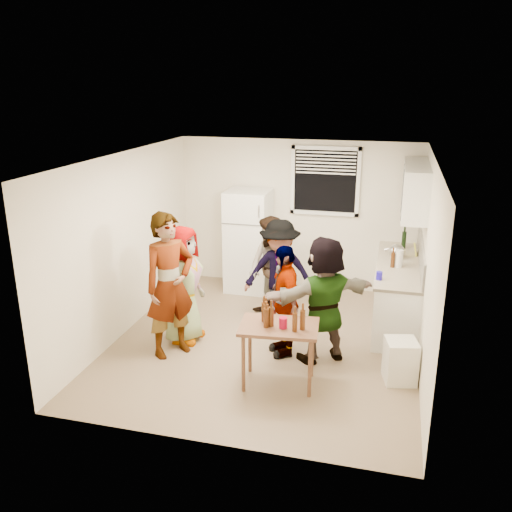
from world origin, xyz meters
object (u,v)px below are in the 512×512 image
(red_cup, at_px, (283,328))
(beer_bottle_table, at_px, (295,331))
(blue_cup, at_px, (379,280))
(guest_black, at_px, (283,352))
(wine_bottle, at_px, (403,249))
(guest_back_left, at_px, (271,319))
(guest_stripe, at_px, (173,352))
(guest_grey, at_px, (186,339))
(kettle, at_px, (396,258))
(trash_bin, at_px, (400,362))
(refrigerator, at_px, (249,241))
(beer_bottle_counter, at_px, (392,267))
(guest_back_right, at_px, (279,322))
(serving_table, at_px, (278,383))
(guest_orange, at_px, (321,358))

(red_cup, bearing_deg, beer_bottle_table, -20.55)
(blue_cup, xyz_separation_m, guest_black, (-1.14, -0.63, -0.90))
(wine_bottle, relative_size, guest_back_left, 0.17)
(guest_stripe, relative_size, guest_back_left, 1.21)
(blue_cup, relative_size, guest_grey, 0.07)
(kettle, xyz_separation_m, trash_bin, (0.12, -1.99, -0.65))
(refrigerator, relative_size, guest_grey, 1.05)
(kettle, bearing_deg, beer_bottle_counter, -71.38)
(guest_grey, bearing_deg, guest_black, -86.95)
(trash_bin, bearing_deg, guest_black, 166.85)
(refrigerator, height_order, beer_bottle_table, refrigerator)
(guest_grey, height_order, guest_black, guest_grey)
(kettle, distance_m, red_cup, 2.74)
(wine_bottle, bearing_deg, blue_cup, -101.60)
(guest_grey, distance_m, guest_back_left, 1.36)
(wine_bottle, bearing_deg, beer_bottle_counter, -98.91)
(wine_bottle, height_order, guest_back_right, wine_bottle)
(kettle, bearing_deg, red_cup, -91.21)
(beer_bottle_table, relative_size, guest_grey, 0.14)
(wine_bottle, bearing_deg, serving_table, -115.09)
(guest_stripe, distance_m, guest_back_right, 1.69)
(trash_bin, bearing_deg, refrigerator, 135.71)
(beer_bottle_counter, distance_m, guest_orange, 1.71)
(guest_back_right, bearing_deg, trash_bin, -44.12)
(kettle, relative_size, guest_orange, 0.16)
(wine_bottle, xyz_separation_m, guest_back_left, (-1.85, -1.16, -0.90))
(beer_bottle_table, bearing_deg, trash_bin, 24.12)
(red_cup, bearing_deg, serving_table, 136.49)
(wine_bottle, distance_m, guest_back_right, 2.30)
(guest_back_left, bearing_deg, red_cup, -32.65)
(beer_bottle_table, distance_m, red_cup, 0.15)
(serving_table, xyz_separation_m, guest_black, (-0.09, 0.76, 0.00))
(guest_stripe, xyz_separation_m, guest_back_left, (1.00, 1.34, 0.00))
(trash_bin, height_order, red_cup, red_cup)
(blue_cup, distance_m, guest_orange, 1.29)
(guest_back_right, bearing_deg, blue_cup, -19.08)
(red_cup, height_order, guest_black, red_cup)
(guest_back_left, relative_size, guest_orange, 0.96)
(guest_grey, bearing_deg, serving_table, -113.64)
(guest_stripe, bearing_deg, guest_back_left, 0.29)
(guest_back_left, distance_m, guest_orange, 1.36)
(blue_cup, bearing_deg, guest_black, -151.21)
(guest_grey, distance_m, guest_black, 1.39)
(refrigerator, xyz_separation_m, beer_bottle_table, (1.34, -2.98, -0.10))
(red_cup, distance_m, guest_back_right, 1.90)
(blue_cup, distance_m, trash_bin, 1.21)
(kettle, height_order, beer_bottle_counter, kettle)
(beer_bottle_table, relative_size, red_cup, 1.73)
(wine_bottle, xyz_separation_m, red_cup, (-1.30, -2.95, -0.15))
(trash_bin, distance_m, guest_black, 1.53)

